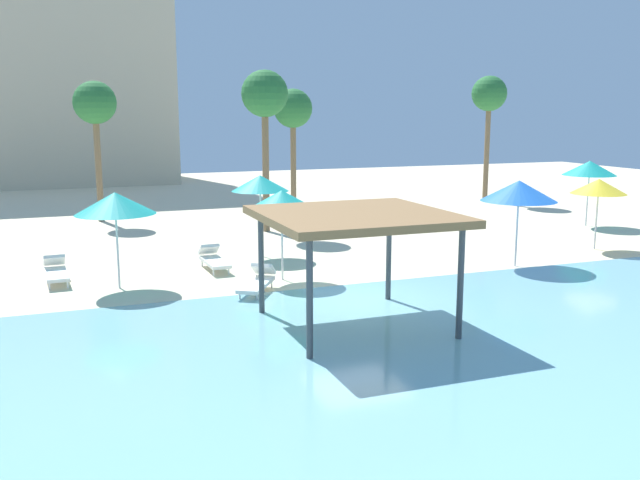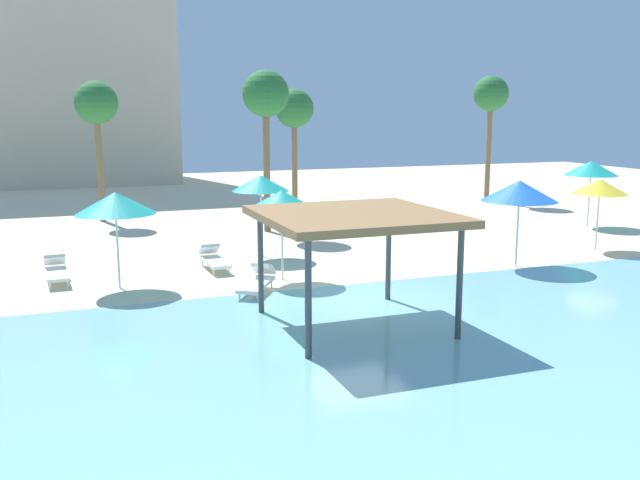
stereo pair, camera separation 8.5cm
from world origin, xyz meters
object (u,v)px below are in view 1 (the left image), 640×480
at_px(shade_pavilion, 355,220).
at_px(beach_umbrella_teal_5, 260,183).
at_px(lounge_chair_3, 214,259).
at_px(palm_tree_0, 95,106).
at_px(beach_umbrella_blue_1, 519,191).
at_px(lounge_chair_0, 258,281).
at_px(palm_tree_1, 293,111).
at_px(palm_tree_3, 265,98).
at_px(beach_umbrella_teal_0, 282,200).
at_px(beach_umbrella_teal_4, 590,168).
at_px(beach_umbrella_yellow_2, 599,186).
at_px(palm_tree_2, 489,97).
at_px(lounge_chair_2, 56,271).
at_px(beach_umbrella_teal_3, 115,203).

distance_m(shade_pavilion, beach_umbrella_teal_5, 8.49).
bearing_deg(lounge_chair_3, palm_tree_0, -169.29).
relative_size(beach_umbrella_blue_1, lounge_chair_0, 1.45).
height_order(palm_tree_1, palm_tree_3, palm_tree_3).
relative_size(shade_pavilion, palm_tree_1, 0.69).
height_order(shade_pavilion, lounge_chair_0, shade_pavilion).
relative_size(beach_umbrella_teal_0, lounge_chair_0, 1.39).
bearing_deg(shade_pavilion, beach_umbrella_teal_5, 88.75).
relative_size(beach_umbrella_teal_4, palm_tree_0, 0.45).
bearing_deg(palm_tree_3, beach_umbrella_teal_4, -14.96).
relative_size(lounge_chair_3, palm_tree_1, 0.32).
distance_m(palm_tree_0, palm_tree_3, 8.23).
bearing_deg(lounge_chair_3, palm_tree_3, 147.60).
bearing_deg(palm_tree_1, shade_pavilion, -104.40).
bearing_deg(palm_tree_1, beach_umbrella_yellow_2, -61.27).
bearing_deg(palm_tree_2, lounge_chair_2, -153.26).
bearing_deg(lounge_chair_0, palm_tree_1, -170.01).
distance_m(beach_umbrella_teal_5, palm_tree_2, 18.82).
bearing_deg(beach_umbrella_teal_3, shade_pavilion, -49.43).
xyz_separation_m(beach_umbrella_teal_0, beach_umbrella_teal_3, (-4.64, 0.67, 0.02)).
relative_size(beach_umbrella_teal_4, beach_umbrella_teal_5, 1.01).
distance_m(beach_umbrella_teal_3, lounge_chair_3, 3.94).
relative_size(lounge_chair_0, palm_tree_1, 0.32).
xyz_separation_m(beach_umbrella_teal_3, palm_tree_1, (9.54, 12.78, 2.52)).
xyz_separation_m(lounge_chair_0, palm_tree_1, (6.00, 14.66, 4.62)).
xyz_separation_m(shade_pavilion, palm_tree_2, (15.92, 18.31, 3.19)).
distance_m(lounge_chair_3, palm_tree_1, 13.90).
distance_m(beach_umbrella_yellow_2, palm_tree_2, 14.00).
distance_m(beach_umbrella_blue_1, beach_umbrella_teal_3, 12.37).
distance_m(beach_umbrella_teal_0, palm_tree_0, 14.56).
height_order(beach_umbrella_teal_0, lounge_chair_3, beach_umbrella_teal_0).
bearing_deg(beach_umbrella_yellow_2, beach_umbrella_teal_4, 51.56).
relative_size(shade_pavilion, palm_tree_0, 0.66).
bearing_deg(palm_tree_3, beach_umbrella_teal_5, -108.60).
bearing_deg(palm_tree_2, palm_tree_3, -160.37).
bearing_deg(palm_tree_3, beach_umbrella_yellow_2, -38.16).
distance_m(beach_umbrella_teal_5, palm_tree_0, 11.43).
bearing_deg(beach_umbrella_teal_3, beach_umbrella_blue_1, -7.41).
xyz_separation_m(shade_pavilion, palm_tree_0, (-4.49, 18.57, 2.66)).
distance_m(shade_pavilion, lounge_chair_0, 4.52).
relative_size(lounge_chair_3, palm_tree_3, 0.29).
distance_m(beach_umbrella_teal_0, beach_umbrella_teal_5, 3.56).
bearing_deg(lounge_chair_0, palm_tree_0, -135.50).
xyz_separation_m(shade_pavilion, beach_umbrella_blue_1, (7.46, 4.02, -0.07)).
relative_size(beach_umbrella_teal_5, palm_tree_2, 0.41).
bearing_deg(beach_umbrella_teal_5, beach_umbrella_teal_3, -150.18).
bearing_deg(beach_umbrella_teal_4, beach_umbrella_blue_1, -144.33).
height_order(beach_umbrella_yellow_2, palm_tree_1, palm_tree_1).
height_order(beach_umbrella_yellow_2, palm_tree_2, palm_tree_2).
height_order(beach_umbrella_teal_3, lounge_chair_3, beach_umbrella_teal_3).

